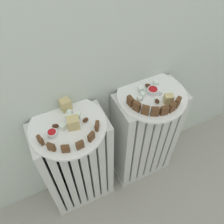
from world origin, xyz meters
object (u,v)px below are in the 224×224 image
at_px(radiator_right, 144,137).
at_px(jam_bowl_right, 153,91).
at_px(plate_right, 152,95).
at_px(jam_bowl_left, 52,133).
at_px(plate_left, 68,126).
at_px(fork, 166,97).
at_px(radiator_left, 77,165).

distance_m(radiator_right, jam_bowl_right, 0.34).
distance_m(plate_right, jam_bowl_left, 0.45).
height_order(plate_right, jam_bowl_right, jam_bowl_right).
height_order(plate_left, jam_bowl_left, jam_bowl_left).
height_order(radiator_right, plate_left, plate_left).
relative_size(jam_bowl_right, fork, 0.45).
bearing_deg(radiator_left, plate_left, 0.00).
relative_size(radiator_left, plate_left, 2.07).
distance_m(plate_left, fork, 0.43).
distance_m(jam_bowl_left, jam_bowl_right, 0.45).
bearing_deg(plate_right, plate_left, 180.00).
bearing_deg(radiator_left, plate_right, 0.00).
height_order(radiator_left, plate_right, plate_right).
bearing_deg(jam_bowl_left, fork, -2.32).
xyz_separation_m(radiator_left, fork, (0.42, -0.04, 0.33)).
bearing_deg(jam_bowl_right, radiator_left, -178.86).
bearing_deg(radiator_right, plate_right, 0.00).
relative_size(radiator_left, plate_right, 2.07).
relative_size(radiator_left, radiator_right, 1.00).
bearing_deg(radiator_left, radiator_right, 0.00).
bearing_deg(plate_right, jam_bowl_right, 50.30).
height_order(plate_right, jam_bowl_left, jam_bowl_left).
xyz_separation_m(plate_left, fork, (0.42, -0.04, 0.01)).
bearing_deg(plate_right, radiator_right, 0.00).
relative_size(plate_right, jam_bowl_left, 8.02).
bearing_deg(jam_bowl_right, plate_left, -178.86).
bearing_deg(jam_bowl_left, plate_right, 2.78).
xyz_separation_m(radiator_left, plate_right, (0.38, 0.00, 0.33)).
bearing_deg(plate_left, plate_right, 0.00).
bearing_deg(plate_right, fork, -44.92).
height_order(plate_right, fork, fork).
bearing_deg(radiator_right, plate_left, 180.00).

